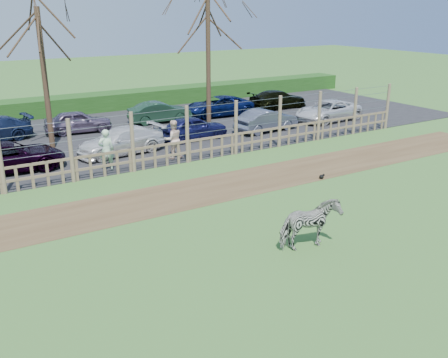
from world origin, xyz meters
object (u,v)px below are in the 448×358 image
car_4 (193,128)px  zebra (310,225)px  tree_mid (41,44)px  car_3 (121,141)px  crow (322,177)px  car_10 (78,122)px  car_12 (219,106)px  car_5 (266,120)px  car_6 (328,111)px  visitor_b (173,139)px  visitor_a (106,150)px  car_11 (160,112)px  car_13 (278,99)px  car_2 (10,157)px  tree_right (208,31)px

car_4 → zebra: bearing=165.4°
tree_mid → car_3: tree_mid is taller
crow → zebra: bearing=-135.3°
tree_mid → zebra: tree_mid is taller
zebra → crow: bearing=-39.1°
car_10 → car_12: size_ratio=0.82×
car_4 → car_10: 6.46m
tree_mid → car_5: 11.90m
zebra → car_6: zebra is taller
zebra → car_12: size_ratio=0.39×
visitor_b → car_6: 11.56m
tree_mid → zebra: size_ratio=4.00×
tree_mid → visitor_b: bearing=-48.3°
tree_mid → car_5: size_ratio=1.87×
visitor_a → car_4: 6.11m
zebra → car_3: size_ratio=0.41×
visitor_a → car_11: size_ratio=0.47×
zebra → car_13: (11.79, 16.95, -0.08)m
car_11 → car_13: (8.56, -0.14, 0.00)m
zebra → visitor_a: (-2.47, 9.82, 0.18)m
visitor_b → car_3: (-1.74, 1.92, -0.26)m
car_2 → car_6: same height
car_3 → car_4: (4.13, 0.64, 0.00)m
car_5 → car_10: size_ratio=1.03×
crow → car_3: (-5.52, 7.49, 0.54)m
visitor_b → car_10: size_ratio=0.49×
car_12 → tree_right: bearing=-38.6°
tree_right → zebra: 16.71m
visitor_a → car_12: visitor_a is taller
car_2 → car_6: bearing=-85.2°
crow → car_3: size_ratio=0.06×
visitor_a → car_5: (9.72, 2.19, -0.26)m
crow → tree_right: bearing=84.6°
car_3 → car_5: (8.36, 0.16, 0.00)m
crow → car_13: bearing=59.6°
car_6 → car_11: same height
crow → car_5: car_5 is taller
car_10 → car_12: 8.75m
zebra → car_10: zebra is taller
car_10 → car_13: same height
zebra → crow: (4.41, 4.37, -0.62)m
tree_mid → visitor_a: (1.10, -4.82, -3.96)m
crow → car_5: 8.17m
car_4 → car_6: size_ratio=0.82×
car_4 → car_11: bearing=-3.7°
visitor_b → car_12: visitor_b is taller
car_3 → tree_mid: bearing=-145.3°
car_4 → car_12: 6.06m
zebra → tree_right: bearing=-13.6°
crow → car_10: (-6.01, 12.65, 0.54)m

